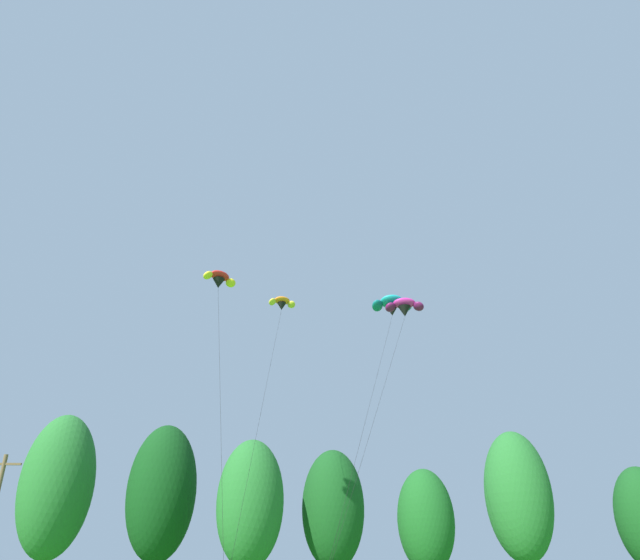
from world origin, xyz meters
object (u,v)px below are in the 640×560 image
parafoil_kite_high_orange (282,303)px  parafoil_kite_mid_magenta (404,307)px  parafoil_kite_far_red_yellow (219,280)px  parafoil_kite_low_teal (392,305)px

parafoil_kite_high_orange → parafoil_kite_mid_magenta: size_ratio=1.02×
parafoil_kite_mid_magenta → parafoil_kite_far_red_yellow: parafoil_kite_mid_magenta is taller
parafoil_kite_high_orange → parafoil_kite_low_teal: (9.25, -1.02, -0.51)m
parafoil_kite_high_orange → parafoil_kite_mid_magenta: (10.10, -2.03, -1.10)m
parafoil_kite_high_orange → parafoil_kite_far_red_yellow: (-3.86, -10.01, -2.69)m
parafoil_kite_far_red_yellow → parafoil_kite_mid_magenta: bearing=29.7°
parafoil_kite_high_orange → parafoil_kite_far_red_yellow: size_ratio=1.14×
parafoil_kite_high_orange → parafoil_kite_far_red_yellow: parafoil_kite_high_orange is taller
parafoil_kite_high_orange → parafoil_kite_far_red_yellow: 11.06m
parafoil_kite_mid_magenta → parafoil_kite_low_teal: bearing=130.2°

